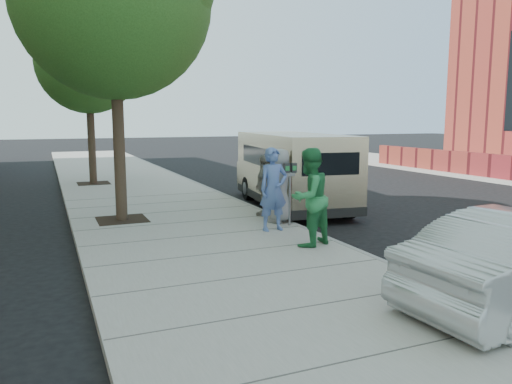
# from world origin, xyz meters

# --- Properties ---
(ground) EXTENTS (120.00, 120.00, 0.00)m
(ground) POSITION_xyz_m (0.00, 0.00, 0.00)
(ground) COLOR black
(ground) RESTS_ON ground
(sidewalk) EXTENTS (5.00, 60.00, 0.15)m
(sidewalk) POSITION_xyz_m (-1.00, 0.00, 0.07)
(sidewalk) COLOR gray
(sidewalk) RESTS_ON ground
(curb_face) EXTENTS (0.12, 60.00, 0.16)m
(curb_face) POSITION_xyz_m (1.44, 0.00, 0.07)
(curb_face) COLOR gray
(curb_face) RESTS_ON ground
(tree_far) EXTENTS (3.92, 3.80, 6.49)m
(tree_far) POSITION_xyz_m (-2.25, 10.00, 4.88)
(tree_far) COLOR black
(tree_far) RESTS_ON sidewalk
(parking_meter) EXTENTS (0.31, 0.13, 1.47)m
(parking_meter) POSITION_xyz_m (1.25, 0.19, 1.21)
(parking_meter) COLOR gray
(parking_meter) RESTS_ON sidewalk
(van) EXTENTS (2.67, 6.12, 2.20)m
(van) POSITION_xyz_m (2.75, 3.06, 1.17)
(van) COLOR beige
(van) RESTS_ON ground
(person_officer) EXTENTS (0.69, 0.47, 1.86)m
(person_officer) POSITION_xyz_m (0.67, -0.14, 1.08)
(person_officer) COLOR #536EB0
(person_officer) RESTS_ON sidewalk
(person_green_shirt) EXTENTS (1.15, 1.04, 1.93)m
(person_green_shirt) POSITION_xyz_m (0.74, -1.64, 1.12)
(person_green_shirt) COLOR #2B8448
(person_green_shirt) RESTS_ON sidewalk
(person_gray_shirt) EXTENTS (1.03, 0.99, 1.78)m
(person_gray_shirt) POSITION_xyz_m (1.20, 0.61, 1.04)
(person_gray_shirt) COLOR gray
(person_gray_shirt) RESTS_ON sidewalk
(person_striped_polo) EXTENTS (0.95, 0.89, 1.57)m
(person_striped_polo) POSITION_xyz_m (1.20, 1.52, 0.94)
(person_striped_polo) COLOR gray
(person_striped_polo) RESTS_ON sidewalk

